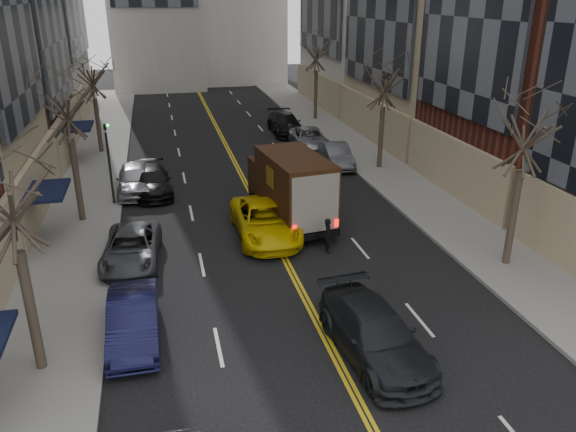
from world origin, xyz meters
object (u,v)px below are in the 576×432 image
taxi (265,221)px  ups_truck (291,188)px  observer_sedan (375,334)px  pedestrian (328,235)px

taxi → ups_truck: bearing=43.0°
observer_sedan → taxi: taxi is taller
pedestrian → ups_truck: bearing=14.4°
observer_sedan → taxi: bearing=94.0°
ups_truck → taxi: size_ratio=1.16×
pedestrian → observer_sedan: bearing=176.3°
ups_truck → observer_sedan: bearing=-97.4°
observer_sedan → pedestrian: (0.79, 7.51, 0.00)m
ups_truck → observer_sedan: 11.25m
observer_sedan → taxi: (-1.56, 9.76, 0.02)m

